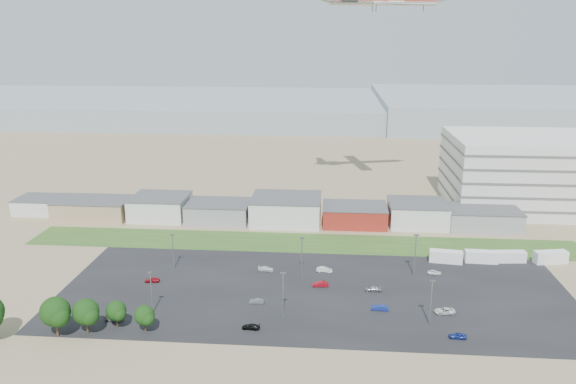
# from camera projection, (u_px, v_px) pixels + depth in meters

# --- Properties ---
(ground) EXTENTS (700.00, 700.00, 0.00)m
(ground) POSITION_uv_depth(u_px,v_px,m) (286.00, 334.00, 113.95)
(ground) COLOR #7E6D50
(ground) RESTS_ON ground
(parking_lot) EXTENTS (120.00, 50.00, 0.01)m
(parking_lot) POSITION_uv_depth(u_px,v_px,m) (314.00, 292.00, 132.74)
(parking_lot) COLOR black
(parking_lot) RESTS_ON ground
(grass_strip) EXTENTS (160.00, 16.00, 0.02)m
(grass_strip) POSITION_uv_depth(u_px,v_px,m) (301.00, 243.00, 163.83)
(grass_strip) COLOR #285620
(grass_strip) RESTS_ON ground
(hills_backdrop) EXTENTS (700.00, 200.00, 9.00)m
(hills_backdrop) POSITION_uv_depth(u_px,v_px,m) (377.00, 111.00, 411.77)
(hills_backdrop) COLOR gray
(hills_backdrop) RESTS_ON ground
(building_row) EXTENTS (170.00, 20.00, 8.00)m
(building_row) POSITION_uv_depth(u_px,v_px,m) (253.00, 209.00, 182.30)
(building_row) COLOR silver
(building_row) RESTS_ON ground
(parking_garage) EXTENTS (80.00, 40.00, 25.00)m
(parking_garage) POSITION_uv_depth(u_px,v_px,m) (567.00, 172.00, 194.64)
(parking_garage) COLOR silver
(parking_garage) RESTS_ON ground
(box_trailer_a) EXTENTS (8.84, 3.78, 3.21)m
(box_trailer_a) POSITION_uv_depth(u_px,v_px,m) (446.00, 257.00, 149.43)
(box_trailer_a) COLOR silver
(box_trailer_a) RESTS_ON ground
(box_trailer_b) EXTENTS (8.63, 3.09, 3.19)m
(box_trailer_b) POSITION_uv_depth(u_px,v_px,m) (481.00, 257.00, 149.37)
(box_trailer_b) COLOR silver
(box_trailer_b) RESTS_ON ground
(box_trailer_c) EXTENTS (8.13, 3.25, 2.97)m
(box_trailer_c) POSITION_uv_depth(u_px,v_px,m) (510.00, 257.00, 149.75)
(box_trailer_c) COLOR silver
(box_trailer_c) RESTS_ON ground
(box_trailer_d) EXTENTS (9.08, 4.30, 3.27)m
(box_trailer_d) POSITION_uv_depth(u_px,v_px,m) (551.00, 257.00, 149.00)
(box_trailer_d) COLOR silver
(box_trailer_d) RESTS_ON ground
(tree_left) EXTENTS (6.39, 6.39, 9.58)m
(tree_left) POSITION_uv_depth(u_px,v_px,m) (55.00, 315.00, 111.91)
(tree_left) COLOR black
(tree_left) RESTS_ON ground
(tree_mid) EXTENTS (5.70, 5.70, 8.55)m
(tree_mid) POSITION_uv_depth(u_px,v_px,m) (86.00, 314.00, 113.10)
(tree_mid) COLOR black
(tree_mid) RESTS_ON ground
(tree_right) EXTENTS (4.48, 4.48, 6.72)m
(tree_right) POSITION_uv_depth(u_px,v_px,m) (116.00, 313.00, 115.63)
(tree_right) COLOR black
(tree_right) RESTS_ON ground
(tree_near) EXTENTS (4.41, 4.41, 6.62)m
(tree_near) POSITION_uv_depth(u_px,v_px,m) (145.00, 317.00, 113.88)
(tree_near) COLOR black
(tree_near) RESTS_ON ground
(lightpole_front_l) EXTENTS (1.14, 0.47, 9.66)m
(lightpole_front_l) POSITION_uv_depth(u_px,v_px,m) (151.00, 293.00, 121.25)
(lightpole_front_l) COLOR slate
(lightpole_front_l) RESTS_ON ground
(lightpole_front_m) EXTENTS (1.24, 0.52, 10.54)m
(lightpole_front_m) POSITION_uv_depth(u_px,v_px,m) (283.00, 296.00, 119.00)
(lightpole_front_m) COLOR slate
(lightpole_front_m) RESTS_ON ground
(lightpole_front_r) EXTENTS (1.17, 0.49, 9.95)m
(lightpole_front_r) POSITION_uv_depth(u_px,v_px,m) (431.00, 302.00, 116.56)
(lightpole_front_r) COLOR slate
(lightpole_front_r) RESTS_ON ground
(lightpole_back_l) EXTENTS (1.11, 0.46, 9.43)m
(lightpole_back_l) POSITION_uv_depth(u_px,v_px,m) (173.00, 252.00, 144.56)
(lightpole_back_l) COLOR slate
(lightpole_back_l) RESTS_ON ground
(lightpole_back_m) EXTENTS (1.22, 0.51, 10.40)m
(lightpole_back_m) POSITION_uv_depth(u_px,v_px,m) (302.00, 257.00, 139.68)
(lightpole_back_m) COLOR slate
(lightpole_back_m) RESTS_ON ground
(lightpole_back_r) EXTENTS (1.28, 0.53, 10.89)m
(lightpole_back_r) POSITION_uv_depth(u_px,v_px,m) (415.00, 255.00, 140.28)
(lightpole_back_r) COLOR slate
(lightpole_back_r) RESTS_ON ground
(airliner) EXTENTS (52.74, 42.12, 13.69)m
(airliner) POSITION_uv_depth(u_px,v_px,m) (383.00, 0.00, 192.03)
(airliner) COLOR silver
(parked_car_0) EXTENTS (4.62, 2.43, 1.24)m
(parked_car_0) POSITION_uv_depth(u_px,v_px,m) (445.00, 311.00, 122.19)
(parked_car_0) COLOR silver
(parked_car_0) RESTS_ON ground
(parked_car_1) EXTENTS (3.93, 1.58, 1.27)m
(parked_car_1) POSITION_uv_depth(u_px,v_px,m) (380.00, 308.00, 123.65)
(parked_car_1) COLOR navy
(parked_car_1) RESTS_ON ground
(parked_car_2) EXTENTS (3.55, 1.56, 1.19)m
(parked_car_2) POSITION_uv_depth(u_px,v_px,m) (458.00, 336.00, 112.18)
(parked_car_2) COLOR navy
(parked_car_2) RESTS_ON ground
(parked_car_3) EXTENTS (3.85, 1.84, 1.08)m
(parked_car_3) POSITION_uv_depth(u_px,v_px,m) (251.00, 327.00, 115.75)
(parked_car_3) COLOR black
(parked_car_3) RESTS_ON ground
(parked_car_4) EXTENTS (3.35, 1.30, 1.09)m
(parked_car_4) POSITION_uv_depth(u_px,v_px,m) (257.00, 301.00, 126.86)
(parked_car_4) COLOR #595B5E
(parked_car_4) RESTS_ON ground
(parked_car_5) EXTENTS (3.66, 1.78, 1.20)m
(parked_car_5) POSITION_uv_depth(u_px,v_px,m) (152.00, 280.00, 137.70)
(parked_car_5) COLOR maroon
(parked_car_5) RESTS_ON ground
(parked_car_6) EXTENTS (4.05, 1.83, 1.15)m
(parked_car_6) POSITION_uv_depth(u_px,v_px,m) (266.00, 269.00, 144.16)
(parked_car_6) COLOR silver
(parked_car_6) RESTS_ON ground
(parked_car_7) EXTENTS (3.99, 1.64, 1.29)m
(parked_car_7) POSITION_uv_depth(u_px,v_px,m) (320.00, 284.00, 135.24)
(parked_car_7) COLOR maroon
(parked_car_7) RESTS_ON ground
(parked_car_8) EXTENTS (3.60, 1.72, 1.19)m
(parked_car_8) POSITION_uv_depth(u_px,v_px,m) (434.00, 272.00, 142.02)
(parked_car_8) COLOR silver
(parked_car_8) RESTS_ON ground
(parked_car_10) EXTENTS (4.00, 1.81, 1.14)m
(parked_car_10) POSITION_uv_depth(u_px,v_px,m) (114.00, 318.00, 119.07)
(parked_car_10) COLOR #595B5E
(parked_car_10) RESTS_ON ground
(parked_car_11) EXTENTS (4.11, 1.79, 1.31)m
(parked_car_11) POSITION_uv_depth(u_px,v_px,m) (324.00, 270.00, 143.52)
(parked_car_11) COLOR silver
(parked_car_11) RESTS_ON ground
(parked_car_12) EXTENTS (3.97, 1.70, 1.14)m
(parked_car_12) POSITION_uv_depth(u_px,v_px,m) (373.00, 289.00, 132.88)
(parked_car_12) COLOR #A5A5AA
(parked_car_12) RESTS_ON ground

